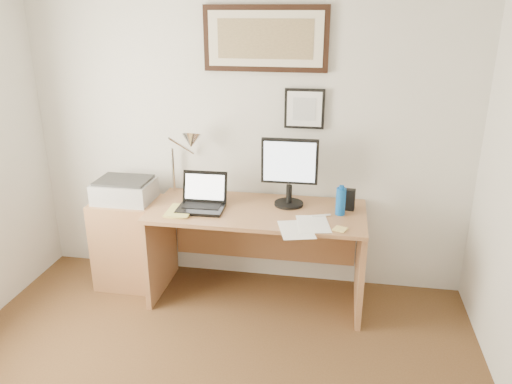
% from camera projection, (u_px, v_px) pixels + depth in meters
% --- Properties ---
extents(wall_back, '(3.50, 0.02, 2.50)m').
position_uv_depth(wall_back, '(246.00, 132.00, 3.90)').
color(wall_back, silver).
rests_on(wall_back, ground).
extents(side_cabinet, '(0.50, 0.40, 0.73)m').
position_uv_depth(side_cabinet, '(129.00, 242.00, 4.06)').
color(side_cabinet, '#95633E').
rests_on(side_cabinet, floor).
extents(water_bottle, '(0.07, 0.07, 0.20)m').
position_uv_depth(water_bottle, '(341.00, 201.00, 3.59)').
color(water_bottle, '#0C50A8').
rests_on(water_bottle, desk).
extents(bottle_cap, '(0.04, 0.04, 0.02)m').
position_uv_depth(bottle_cap, '(342.00, 187.00, 3.55)').
color(bottle_cap, '#0C50A8').
rests_on(bottle_cap, water_bottle).
extents(speaker, '(0.08, 0.07, 0.16)m').
position_uv_depth(speaker, '(350.00, 200.00, 3.68)').
color(speaker, black).
rests_on(speaker, desk).
extents(paper_sheet_a, '(0.29, 0.36, 0.00)m').
position_uv_depth(paper_sheet_a, '(296.00, 230.00, 3.37)').
color(paper_sheet_a, white).
rests_on(paper_sheet_a, desk).
extents(paper_sheet_b, '(0.27, 0.34, 0.00)m').
position_uv_depth(paper_sheet_b, '(313.00, 224.00, 3.46)').
color(paper_sheet_b, white).
rests_on(paper_sheet_b, desk).
extents(sticky_pad, '(0.11, 0.11, 0.01)m').
position_uv_depth(sticky_pad, '(340.00, 229.00, 3.37)').
color(sticky_pad, '#EBCF6F').
rests_on(sticky_pad, desk).
extents(marker_pen, '(0.14, 0.06, 0.02)m').
position_uv_depth(marker_pen, '(321.00, 215.00, 3.58)').
color(marker_pen, white).
rests_on(marker_pen, desk).
extents(book, '(0.19, 0.25, 0.02)m').
position_uv_depth(book, '(168.00, 210.00, 3.67)').
color(book, '#D6CB65').
rests_on(book, desk).
extents(desk, '(1.60, 0.70, 0.75)m').
position_uv_depth(desk, '(259.00, 233.00, 3.87)').
color(desk, '#95633E').
rests_on(desk, floor).
extents(laptop, '(0.35, 0.30, 0.26)m').
position_uv_depth(laptop, '(202.00, 201.00, 3.72)').
color(laptop, black).
rests_on(laptop, desk).
extents(lcd_monitor, '(0.42, 0.22, 0.52)m').
position_uv_depth(lcd_monitor, '(289.00, 169.00, 3.69)').
color(lcd_monitor, black).
rests_on(lcd_monitor, desk).
extents(printer, '(0.44, 0.34, 0.18)m').
position_uv_depth(printer, '(125.00, 190.00, 3.91)').
color(printer, '#A5A5A8').
rests_on(printer, side_cabinet).
extents(desk_lamp, '(0.29, 0.27, 0.53)m').
position_uv_depth(desk_lamp, '(189.00, 143.00, 3.82)').
color(desk_lamp, silver).
rests_on(desk_lamp, desk).
extents(picture_large, '(0.92, 0.04, 0.47)m').
position_uv_depth(picture_large, '(265.00, 39.00, 3.61)').
color(picture_large, black).
rests_on(picture_large, wall_back).
extents(picture_small, '(0.30, 0.03, 0.30)m').
position_uv_depth(picture_small, '(304.00, 109.00, 3.74)').
color(picture_small, black).
rests_on(picture_small, wall_back).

